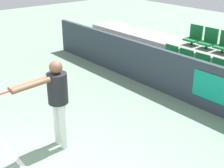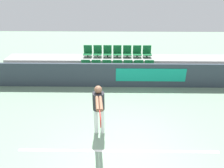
% 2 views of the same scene
% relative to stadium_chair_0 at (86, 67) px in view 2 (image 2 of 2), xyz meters
% --- Properties ---
extents(ground_plane, '(30.00, 30.00, 0.00)m').
position_rel_stadium_chair_0_xyz_m(ground_plane, '(1.46, -4.88, -0.64)').
color(ground_plane, gray).
extents(court_baseline, '(5.60, 0.08, 0.01)m').
position_rel_stadium_chair_0_xyz_m(court_baseline, '(1.46, -4.71, -0.63)').
color(court_baseline, white).
rests_on(court_baseline, ground).
extents(barrier_wall, '(11.30, 0.14, 1.08)m').
position_rel_stadium_chair_0_xyz_m(barrier_wall, '(1.49, -0.71, -0.10)').
color(barrier_wall, '#2D3842').
rests_on(barrier_wall, ground).
extents(bleacher_tier_front, '(10.90, 1.02, 0.40)m').
position_rel_stadium_chair_0_xyz_m(bleacher_tier_front, '(1.46, -0.12, -0.44)').
color(bleacher_tier_front, gray).
rests_on(bleacher_tier_front, ground).
extents(bleacher_tier_middle, '(10.90, 1.02, 0.80)m').
position_rel_stadium_chair_0_xyz_m(bleacher_tier_middle, '(1.46, 0.90, -0.24)').
color(bleacher_tier_middle, gray).
rests_on(bleacher_tier_middle, ground).
extents(stadium_chair_0, '(0.41, 0.36, 0.55)m').
position_rel_stadium_chair_0_xyz_m(stadium_chair_0, '(0.00, 0.00, 0.00)').
color(stadium_chair_0, '#333333').
rests_on(stadium_chair_0, bleacher_tier_front).
extents(stadium_chair_1, '(0.41, 0.36, 0.55)m').
position_rel_stadium_chair_0_xyz_m(stadium_chair_1, '(0.49, 0.00, 0.00)').
color(stadium_chair_1, '#333333').
rests_on(stadium_chair_1, bleacher_tier_front).
extents(stadium_chair_2, '(0.41, 0.36, 0.55)m').
position_rel_stadium_chair_0_xyz_m(stadium_chair_2, '(0.98, 0.00, 0.00)').
color(stadium_chair_2, '#333333').
rests_on(stadium_chair_2, bleacher_tier_front).
extents(stadium_chair_3, '(0.41, 0.36, 0.55)m').
position_rel_stadium_chair_0_xyz_m(stadium_chair_3, '(1.46, 0.00, 0.00)').
color(stadium_chair_3, '#333333').
rests_on(stadium_chair_3, bleacher_tier_front).
extents(stadium_chair_4, '(0.41, 0.36, 0.55)m').
position_rel_stadium_chair_0_xyz_m(stadium_chair_4, '(1.95, 0.00, 0.00)').
color(stadium_chair_4, '#333333').
rests_on(stadium_chair_4, bleacher_tier_front).
extents(stadium_chair_5, '(0.41, 0.36, 0.55)m').
position_rel_stadium_chair_0_xyz_m(stadium_chair_5, '(2.44, 0.00, 0.00)').
color(stadium_chair_5, '#333333').
rests_on(stadium_chair_5, bleacher_tier_front).
extents(stadium_chair_6, '(0.41, 0.36, 0.55)m').
position_rel_stadium_chair_0_xyz_m(stadium_chair_6, '(2.93, 0.00, 0.00)').
color(stadium_chair_6, '#333333').
rests_on(stadium_chair_6, bleacher_tier_front).
extents(stadium_chair_7, '(0.41, 0.36, 0.55)m').
position_rel_stadium_chair_0_xyz_m(stadium_chair_7, '(0.00, 1.02, 0.40)').
color(stadium_chair_7, '#333333').
rests_on(stadium_chair_7, bleacher_tier_middle).
extents(stadium_chair_8, '(0.41, 0.36, 0.55)m').
position_rel_stadium_chair_0_xyz_m(stadium_chair_8, '(0.49, 1.02, 0.40)').
color(stadium_chair_8, '#333333').
rests_on(stadium_chair_8, bleacher_tier_middle).
extents(stadium_chair_9, '(0.41, 0.36, 0.55)m').
position_rel_stadium_chair_0_xyz_m(stadium_chair_9, '(0.98, 1.02, 0.40)').
color(stadium_chair_9, '#333333').
rests_on(stadium_chair_9, bleacher_tier_middle).
extents(stadium_chair_10, '(0.41, 0.36, 0.55)m').
position_rel_stadium_chair_0_xyz_m(stadium_chair_10, '(1.46, 1.02, 0.40)').
color(stadium_chair_10, '#333333').
rests_on(stadium_chair_10, bleacher_tier_middle).
extents(stadium_chair_11, '(0.41, 0.36, 0.55)m').
position_rel_stadium_chair_0_xyz_m(stadium_chair_11, '(1.95, 1.02, 0.40)').
color(stadium_chair_11, '#333333').
rests_on(stadium_chair_11, bleacher_tier_middle).
extents(stadium_chair_12, '(0.41, 0.36, 0.55)m').
position_rel_stadium_chair_0_xyz_m(stadium_chair_12, '(2.44, 1.02, 0.40)').
color(stadium_chair_12, '#333333').
rests_on(stadium_chair_12, bleacher_tier_middle).
extents(stadium_chair_13, '(0.41, 0.36, 0.55)m').
position_rel_stadium_chair_0_xyz_m(stadium_chair_13, '(2.93, 1.02, 0.40)').
color(stadium_chair_13, '#333333').
rests_on(stadium_chair_13, bleacher_tier_middle).
extents(tennis_player, '(0.36, 1.62, 1.62)m').
position_rel_stadium_chair_0_xyz_m(tennis_player, '(0.89, -3.98, 0.38)').
color(tennis_player, silver).
rests_on(tennis_player, ground).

